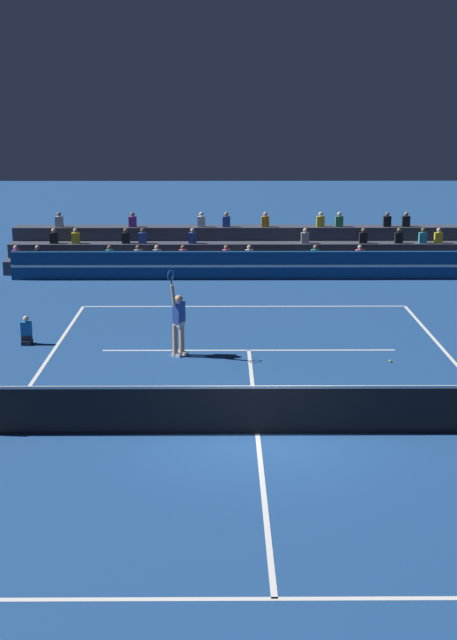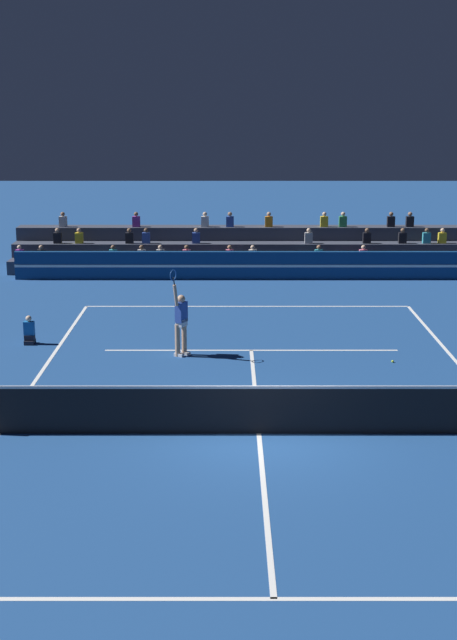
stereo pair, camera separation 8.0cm
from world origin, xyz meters
TOP-DOWN VIEW (x-y plane):
  - ground_plane at (0.00, 0.00)m, footprint 120.00×120.00m
  - court_lines at (0.00, 0.00)m, footprint 11.10×23.90m
  - tennis_net at (0.00, 0.00)m, footprint 12.00×0.10m
  - sponsor_banner_wall at (0.00, 16.62)m, footprint 18.00×0.26m
  - bleacher_stand at (-0.01, 19.16)m, footprint 19.09×2.85m
  - ball_kid_courtside at (-6.39, 7.11)m, footprint 0.30×0.36m
  - tennis_player at (-1.94, 5.90)m, footprint 0.53×0.76m
  - tennis_ball at (3.77, 5.23)m, footprint 0.07×0.07m

SIDE VIEW (x-z plane):
  - ground_plane at x=0.00m, z-range 0.00..0.00m
  - court_lines at x=0.00m, z-range 0.00..0.01m
  - tennis_ball at x=3.77m, z-range 0.00..0.07m
  - ball_kid_courtside at x=-6.39m, z-range -0.09..0.75m
  - tennis_net at x=0.00m, z-range -0.01..1.09m
  - sponsor_banner_wall at x=0.00m, z-range 0.00..1.10m
  - bleacher_stand at x=-0.01m, z-range -0.49..1.79m
  - tennis_player at x=-1.94m, z-range -0.26..2.24m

